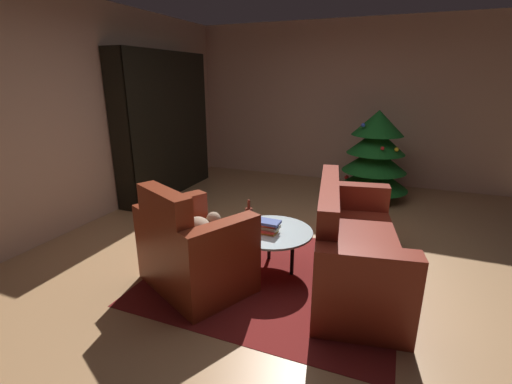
# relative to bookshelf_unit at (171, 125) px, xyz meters

# --- Properties ---
(ground_plane) EXTENTS (7.86, 7.86, 0.00)m
(ground_plane) POSITION_rel_bookshelf_unit_xyz_m (2.44, -1.65, -1.07)
(ground_plane) COLOR #AD7E52
(wall_back) EXTENTS (5.44, 0.06, 2.70)m
(wall_back) POSITION_rel_bookshelf_unit_xyz_m (2.44, 1.66, 0.28)
(wall_back) COLOR tan
(wall_back) RESTS_ON ground
(wall_left) EXTENTS (0.06, 6.67, 2.70)m
(wall_left) POSITION_rel_bookshelf_unit_xyz_m (-0.25, -1.65, 0.28)
(wall_left) COLOR tan
(wall_left) RESTS_ON ground
(area_rug) EXTENTS (2.20, 1.91, 0.01)m
(area_rug) POSITION_rel_bookshelf_unit_xyz_m (2.42, -1.96, -1.07)
(area_rug) COLOR maroon
(area_rug) RESTS_ON ground
(bookshelf_unit) EXTENTS (0.35, 1.96, 2.16)m
(bookshelf_unit) POSITION_rel_bookshelf_unit_xyz_m (0.00, 0.00, 0.00)
(bookshelf_unit) COLOR black
(bookshelf_unit) RESTS_ON ground
(armchair_red) EXTENTS (1.14, 1.03, 0.95)m
(armchair_red) POSITION_rel_bookshelf_unit_xyz_m (1.81, -2.37, -0.73)
(armchair_red) COLOR maroon
(armchair_red) RESTS_ON ground
(couch_red) EXTENTS (1.00, 1.86, 0.91)m
(couch_red) POSITION_rel_bookshelf_unit_xyz_m (3.09, -1.74, -0.76)
(couch_red) COLOR maroon
(couch_red) RESTS_ON ground
(coffee_table) EXTENTS (0.78, 0.78, 0.41)m
(coffee_table) POSITION_rel_bookshelf_unit_xyz_m (2.35, -1.85, -0.69)
(coffee_table) COLOR black
(coffee_table) RESTS_ON ground
(book_stack_on_table) EXTENTS (0.22, 0.17, 0.12)m
(book_stack_on_table) POSITION_rel_bookshelf_unit_xyz_m (2.33, -1.90, -0.60)
(book_stack_on_table) COLOR #E5C84E
(book_stack_on_table) RESTS_ON coffee_table
(bottle_on_table) EXTENTS (0.07, 0.07, 0.31)m
(bottle_on_table) POSITION_rel_bookshelf_unit_xyz_m (2.16, -1.95, -0.53)
(bottle_on_table) COLOR maroon
(bottle_on_table) RESTS_ON coffee_table
(decorated_tree) EXTENTS (1.05, 1.05, 1.34)m
(decorated_tree) POSITION_rel_bookshelf_unit_xyz_m (3.06, 0.76, -0.40)
(decorated_tree) COLOR brown
(decorated_tree) RESTS_ON ground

